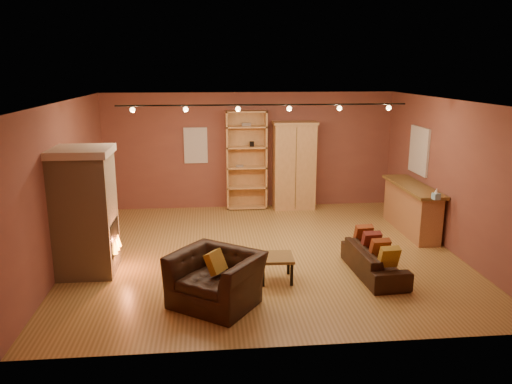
{
  "coord_description": "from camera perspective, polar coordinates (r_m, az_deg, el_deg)",
  "views": [
    {
      "loc": [
        -1.0,
        -8.73,
        3.36
      ],
      "look_at": [
        -0.14,
        0.2,
        1.12
      ],
      "focal_mm": 35.0,
      "sensor_mm": 36.0,
      "label": 1
    }
  ],
  "objects": [
    {
      "name": "right_window",
      "position": [
        11.2,
        18.14,
        4.53
      ],
      "size": [
        0.05,
        0.9,
        1.0
      ],
      "primitive_type": "cube",
      "color": "silver",
      "rests_on": "right_wall"
    },
    {
      "name": "fireplace",
      "position": [
        8.69,
        -18.9,
        -2.12
      ],
      "size": [
        1.01,
        0.98,
        2.12
      ],
      "color": "tan",
      "rests_on": "floor"
    },
    {
      "name": "tissue_box",
      "position": [
        9.73,
        19.91,
        -0.3
      ],
      "size": [
        0.14,
        0.14,
        0.22
      ],
      "rotation": [
        0.0,
        0.0,
        0.17
      ],
      "color": "#85BBD6",
      "rests_on": "bar_counter"
    },
    {
      "name": "back_wall",
      "position": [
        12.18,
        -0.74,
        4.74
      ],
      "size": [
        7.0,
        0.02,
        2.8
      ],
      "primitive_type": "cube",
      "color": "brown",
      "rests_on": "floor"
    },
    {
      "name": "armchair",
      "position": [
        7.3,
        -4.61,
        -8.93
      ],
      "size": [
        1.42,
        1.32,
        1.04
      ],
      "rotation": [
        0.0,
        0.0,
        -0.62
      ],
      "color": "black",
      "rests_on": "floor"
    },
    {
      "name": "right_wall",
      "position": [
        10.01,
        21.33,
        1.75
      ],
      "size": [
        0.02,
        6.5,
        2.8
      ],
      "primitive_type": "cube",
      "color": "brown",
      "rests_on": "floor"
    },
    {
      "name": "track_rail",
      "position": [
        9.01,
        0.89,
        9.72
      ],
      "size": [
        5.2,
        0.09,
        0.13
      ],
      "color": "black",
      "rests_on": "ceiling"
    },
    {
      "name": "ceiling",
      "position": [
        8.8,
        1.04,
        10.36
      ],
      "size": [
        7.0,
        7.0,
        0.0
      ],
      "primitive_type": "plane",
      "rotation": [
        3.14,
        0.0,
        0.0
      ],
      "color": "brown",
      "rests_on": "back_wall"
    },
    {
      "name": "floor",
      "position": [
        9.4,
        0.96,
        -6.93
      ],
      "size": [
        7.0,
        7.0,
        0.0
      ],
      "primitive_type": "plane",
      "color": "olive",
      "rests_on": "ground"
    },
    {
      "name": "armoire",
      "position": [
        12.1,
        4.37,
        3.05
      ],
      "size": [
        1.05,
        0.6,
        2.12
      ],
      "color": "tan",
      "rests_on": "floor"
    },
    {
      "name": "bar_counter",
      "position": [
        10.92,
        17.33,
        -1.75
      ],
      "size": [
        0.57,
        2.1,
        1.01
      ],
      "color": "tan",
      "rests_on": "floor"
    },
    {
      "name": "bookcase",
      "position": [
        12.08,
        -1.12,
        3.76
      ],
      "size": [
        0.98,
        0.38,
        2.38
      ],
      "color": "tan",
      "rests_on": "floor"
    },
    {
      "name": "left_wall",
      "position": [
        9.28,
        -21.0,
        0.88
      ],
      "size": [
        0.02,
        6.5,
        2.8
      ],
      "primitive_type": "cube",
      "color": "brown",
      "rests_on": "floor"
    },
    {
      "name": "back_window",
      "position": [
        12.09,
        -6.91,
        5.3
      ],
      "size": [
        0.56,
        0.04,
        0.86
      ],
      "primitive_type": "cube",
      "color": "silver",
      "rests_on": "back_wall"
    },
    {
      "name": "loveseat",
      "position": [
        8.57,
        13.4,
        -7.06
      ],
      "size": [
        0.56,
        1.63,
        0.7
      ],
      "rotation": [
        0.0,
        0.0,
        1.63
      ],
      "color": "black",
      "rests_on": "floor"
    },
    {
      "name": "coffee_table",
      "position": [
        8.13,
        2.32,
        -7.73
      ],
      "size": [
        0.57,
        0.57,
        0.41
      ],
      "rotation": [
        0.0,
        0.0,
        -0.04
      ],
      "color": "brown",
      "rests_on": "floor"
    }
  ]
}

